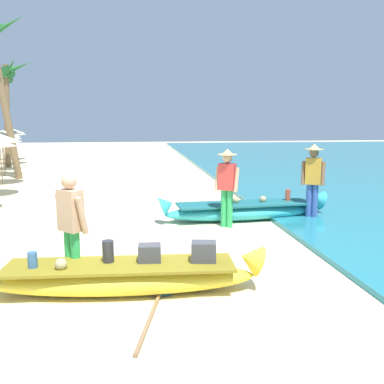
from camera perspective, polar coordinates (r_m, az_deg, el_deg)
name	(u,v)px	position (r m, az deg, el deg)	size (l,w,h in m)	color
ground_plane	(132,274)	(6.96, -7.98, -10.78)	(80.00, 80.00, 0.00)	beige
boat_yellow_foreground	(122,276)	(6.18, -9.32, -11.00)	(4.13, 0.97, 0.74)	yellow
boat_cyan_midground	(245,210)	(10.46, 7.05, -2.43)	(4.26, 1.06, 0.73)	#33B2BC
person_vendor_hatted	(227,182)	(9.59, 4.72, 1.32)	(0.57, 0.47, 1.78)	green
person_tourist_customer	(71,223)	(6.45, -15.89, -4.01)	(0.53, 0.53, 1.66)	green
person_vendor_assistant	(313,177)	(10.56, 15.89, 1.99)	(0.58, 0.45, 1.85)	#3D5BA8
parasol_row_3	(2,135)	(20.05, -24.15, 6.94)	(1.60, 1.60, 1.91)	#8E6B47
parasol_row_4	(3,134)	(22.40, -24.02, 7.15)	(1.60, 1.60, 1.91)	#8E6B47
parasol_row_5	(10,132)	(25.21, -23.14, 7.41)	(1.60, 1.60, 1.91)	#8E6B47
parasol_row_6	(11,131)	(27.86, -23.11, 7.56)	(1.60, 1.60, 1.91)	#8E6B47
palm_tree_mid_cluster	(5,79)	(23.69, -23.73, 13.71)	(2.68, 2.81, 5.43)	brown
paddle	(154,309)	(5.66, -5.17, -15.36)	(0.58, 1.71, 0.05)	#8E6B47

